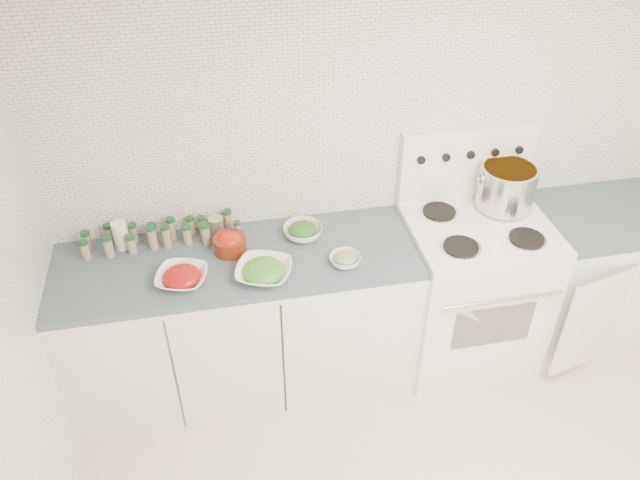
{
  "coord_description": "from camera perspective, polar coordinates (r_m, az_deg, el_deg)",
  "views": [
    {
      "loc": [
        -0.89,
        -1.29,
        2.89
      ],
      "look_at": [
        -0.41,
        1.14,
        0.99
      ],
      "focal_mm": 35.0,
      "sensor_mm": 36.0,
      "label": 1
    }
  ],
  "objects": [
    {
      "name": "salt_canister",
      "position": [
        3.34,
        -17.75,
        0.42
      ],
      "size": [
        0.1,
        0.1,
        0.15
      ],
      "primitive_type": "cylinder",
      "rotation": [
        0.0,
        0.0,
        -0.42
      ],
      "color": "white",
      "rests_on": "counter_left"
    },
    {
      "name": "counter_right",
      "position": [
        4.11,
        23.96,
        -2.84
      ],
      "size": [
        0.89,
        0.72,
        0.9
      ],
      "color": "white",
      "rests_on": "ground"
    },
    {
      "name": "room_walls",
      "position": [
        2.06,
        17.64,
        -5.09
      ],
      "size": [
        3.54,
        3.04,
        2.52
      ],
      "color": "white",
      "rests_on": "ground"
    },
    {
      "name": "spice_cluster",
      "position": [
        3.32,
        -14.52,
        0.46
      ],
      "size": [
        0.81,
        0.16,
        0.14
      ],
      "color": "gray",
      "rests_on": "counter_left"
    },
    {
      "name": "tin_can",
      "position": [
        3.33,
        -9.46,
        1.22
      ],
      "size": [
        0.1,
        0.1,
        0.1
      ],
      "primitive_type": "cylinder",
      "rotation": [
        0.0,
        0.0,
        -0.27
      ],
      "color": "#B2AD96",
      "rests_on": "counter_left"
    },
    {
      "name": "stove",
      "position": [
        3.71,
        13.45,
        -4.08
      ],
      "size": [
        0.76,
        0.7,
        1.36
      ],
      "color": "white",
      "rests_on": "ground"
    },
    {
      "name": "bowl_tomato",
      "position": [
        3.06,
        -12.52,
        -3.32
      ],
      "size": [
        0.3,
        0.3,
        0.08
      ],
      "color": "white",
      "rests_on": "counter_left"
    },
    {
      "name": "bowl_zucchini",
      "position": [
        3.1,
        2.31,
        -1.78
      ],
      "size": [
        0.18,
        0.18,
        0.06
      ],
      "color": "white",
      "rests_on": "counter_left"
    },
    {
      "name": "bowl_snowpea",
      "position": [
        3.03,
        -5.16,
        -2.85
      ],
      "size": [
        0.34,
        0.34,
        0.09
      ],
      "color": "white",
      "rests_on": "counter_left"
    },
    {
      "name": "stock_pot",
      "position": [
        3.54,
        16.69,
        4.84
      ],
      "size": [
        0.33,
        0.31,
        0.24
      ],
      "rotation": [
        0.0,
        0.0,
        -0.11
      ],
      "color": "silver",
      "rests_on": "stove"
    },
    {
      "name": "counter_left",
      "position": [
        3.48,
        -7.01,
        -7.48
      ],
      "size": [
        1.85,
        0.62,
        0.9
      ],
      "color": "white",
      "rests_on": "ground"
    },
    {
      "name": "bowl_pepper",
      "position": [
        3.2,
        -8.24,
        -0.29
      ],
      "size": [
        0.17,
        0.17,
        0.11
      ],
      "color": "maroon",
      "rests_on": "counter_left"
    },
    {
      "name": "bowl_broccoli",
      "position": [
        3.28,
        -1.58,
        0.84
      ],
      "size": [
        0.25,
        0.25,
        0.08
      ],
      "color": "white",
      "rests_on": "counter_left"
    }
  ]
}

